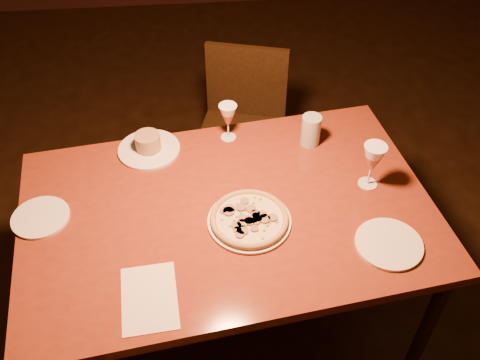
{
  "coord_description": "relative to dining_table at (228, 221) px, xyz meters",
  "views": [
    {
      "loc": [
        -0.31,
        -1.01,
        2.16
      ],
      "look_at": [
        -0.18,
        0.33,
        0.86
      ],
      "focal_mm": 40.0,
      "sensor_mm": 36.0,
      "label": 1
    }
  ],
  "objects": [
    {
      "name": "dining_table",
      "position": [
        0.0,
        0.0,
        0.0
      ],
      "size": [
        1.55,
        1.11,
        0.77
      ],
      "rotation": [
        0.0,
        0.0,
        0.13
      ],
      "color": "maroon",
      "rests_on": "floor"
    },
    {
      "name": "chair_far",
      "position": [
        0.14,
        0.85,
        -0.23
      ],
      "size": [
        0.51,
        0.51,
        0.85
      ],
      "rotation": [
        0.0,
        0.0,
        -0.28
      ],
      "color": "black",
      "rests_on": "floor"
    },
    {
      "name": "pizza_plate",
      "position": [
        0.07,
        -0.07,
        0.09
      ],
      "size": [
        0.29,
        0.29,
        0.03
      ],
      "color": "white",
      "rests_on": "dining_table"
    },
    {
      "name": "ramekin_saucer",
      "position": [
        -0.28,
        0.34,
        0.09
      ],
      "size": [
        0.24,
        0.24,
        0.08
      ],
      "color": "white",
      "rests_on": "dining_table"
    },
    {
      "name": "wine_glass_far",
      "position": [
        0.03,
        0.39,
        0.15
      ],
      "size": [
        0.07,
        0.07,
        0.16
      ],
      "primitive_type": null,
      "color": "#C46D51",
      "rests_on": "dining_table"
    },
    {
      "name": "wine_glass_right",
      "position": [
        0.52,
        0.07,
        0.16
      ],
      "size": [
        0.08,
        0.08,
        0.18
      ],
      "primitive_type": null,
      "color": "#C46D51",
      "rests_on": "dining_table"
    },
    {
      "name": "water_tumbler",
      "position": [
        0.35,
        0.33,
        0.13
      ],
      "size": [
        0.08,
        0.08,
        0.13
      ],
      "primitive_type": "cylinder",
      "color": "#ACB7BC",
      "rests_on": "dining_table"
    },
    {
      "name": "side_plate_left",
      "position": [
        -0.65,
        0.02,
        0.07
      ],
      "size": [
        0.2,
        0.2,
        0.01
      ],
      "primitive_type": "cylinder",
      "color": "white",
      "rests_on": "dining_table"
    },
    {
      "name": "side_plate_near",
      "position": [
        0.52,
        -0.22,
        0.07
      ],
      "size": [
        0.22,
        0.22,
        0.01
      ],
      "primitive_type": "cylinder",
      "color": "white",
      "rests_on": "dining_table"
    },
    {
      "name": "menu_card",
      "position": [
        -0.27,
        -0.35,
        0.07
      ],
      "size": [
        0.19,
        0.26,
        0.0
      ],
      "primitive_type": "cube",
      "rotation": [
        0.0,
        0.0,
        0.08
      ],
      "color": "white",
      "rests_on": "dining_table"
    }
  ]
}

